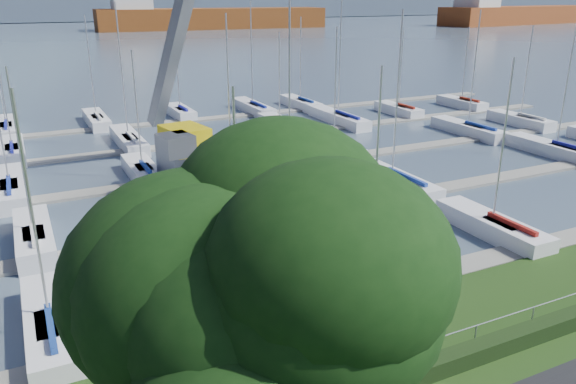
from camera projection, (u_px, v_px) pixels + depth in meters
water at (35, 27)px, 240.95m from camera, size 800.00×540.00×0.20m
hedge at (440, 365)px, 20.10m from camera, size 80.00×0.70×0.70m
fence at (434, 339)px, 20.15m from camera, size 80.00×0.04×0.04m
foothill at (26, 8)px, 298.12m from camera, size 900.00×80.00×12.00m
docks at (207, 177)px, 42.65m from camera, size 90.00×41.60×0.25m
tree at (246, 290)px, 9.54m from camera, size 6.51×7.40×11.09m
crane at (185, 107)px, 39.81m from camera, size 6.50×13.20×22.35m
cargo_ship_mid at (203, 19)px, 222.52m from camera, size 91.31×23.42×21.50m
cargo_ship_east at (517, 15)px, 258.06m from camera, size 95.36×28.87×21.50m
sailboat_fleet at (164, 95)px, 44.01m from camera, size 76.21×49.59×13.71m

